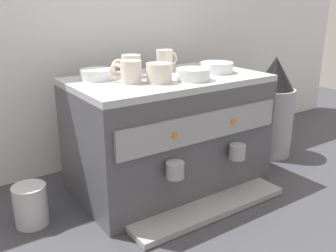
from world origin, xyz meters
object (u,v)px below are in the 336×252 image
Objects in this scene: ceramic_cup_2 at (130,66)px; ceramic_bowl_1 at (217,68)px; espresso_machine at (169,133)px; milk_pitcher at (31,205)px; ceramic_cup_0 at (130,72)px; ceramic_cup_1 at (159,73)px; ceramic_cup_3 at (165,60)px; coffee_grinder at (272,109)px; ceramic_bowl_2 at (193,75)px; ceramic_bowl_0 at (97,74)px.

ceramic_bowl_1 is (0.30, -0.11, -0.02)m from ceramic_cup_2.
ceramic_bowl_1 is at bearing -9.05° from espresso_machine.
ceramic_cup_2 is 0.55m from milk_pitcher.
ceramic_cup_0 is 0.77× the size of ceramic_bowl_1.
ceramic_bowl_1 is (0.27, 0.03, -0.01)m from ceramic_cup_1.
ceramic_cup_1 reaches higher than espresso_machine.
ceramic_cup_3 is 0.80× the size of milk_pitcher.
espresso_machine is 0.54m from coffee_grinder.
ceramic_bowl_2 reaches higher than espresso_machine.
ceramic_cup_2 is 0.32m from ceramic_bowl_1.
ceramic_cup_3 is (0.16, 0.03, 0.00)m from ceramic_cup_2.
ceramic_cup_3 is at bearing 135.46° from ceramic_bowl_1.
ceramic_cup_1 is at bearing -46.82° from ceramic_bowl_0.
ceramic_cup_3 is 0.28m from ceramic_bowl_0.
ceramic_bowl_1 reaches higher than espresso_machine.
ceramic_cup_1 is 0.57m from milk_pitcher.
ceramic_bowl_1 is 1.05× the size of ceramic_bowl_2.
espresso_machine is 0.52m from milk_pitcher.
milk_pitcher is at bearing -171.22° from ceramic_cup_2.
ceramic_bowl_1 is (0.19, -0.03, 0.22)m from espresso_machine.
espresso_machine is at bearing 110.77° from ceramic_bowl_2.
ceramic_cup_3 reaches higher than espresso_machine.
ceramic_cup_1 is 0.12m from ceramic_bowl_2.
ceramic_cup_1 is 0.89× the size of ceramic_bowl_1.
ceramic_cup_3 is 0.56m from coffee_grinder.
ceramic_cup_3 reaches higher than ceramic_cup_1.
ceramic_bowl_2 reaches higher than ceramic_bowl_0.
ceramic_bowl_1 and ceramic_bowl_2 have the same top height.
ceramic_cup_1 is (0.08, -0.04, -0.00)m from ceramic_cup_0.
ceramic_bowl_1 reaches higher than coffee_grinder.
coffee_grinder is (0.70, 0.00, -0.24)m from ceramic_cup_0.
milk_pitcher is (-0.34, 0.03, -0.38)m from ceramic_cup_0.
espresso_machine is 0.33m from ceramic_bowl_0.
ceramic_cup_1 is at bearing 163.04° from ceramic_bowl_2.
ceramic_bowl_0 is at bearing 162.78° from ceramic_bowl_1.
coffee_grinder reaches higher than espresso_machine.
ceramic_cup_0 is 0.25m from ceramic_cup_3.
ceramic_bowl_2 is at bearing -49.33° from ceramic_cup_2.
ceramic_cup_0 is at bearing 177.27° from ceramic_bowl_1.
ceramic_bowl_2 reaches higher than coffee_grinder.
ceramic_cup_0 is at bearing -119.41° from ceramic_cup_2.
ceramic_cup_2 reaches higher than ceramic_cup_0.
espresso_machine is 6.01× the size of ceramic_bowl_0.
ceramic_bowl_0 is 0.80m from coffee_grinder.
espresso_machine reaches higher than milk_pitcher.
ceramic_cup_0 is 0.51m from milk_pitcher.
ceramic_bowl_1 is at bearing -17.22° from ceramic_bowl_0.
ceramic_bowl_2 is (-0.16, -0.06, 0.00)m from ceramic_bowl_1.
milk_pitcher is at bearing 178.60° from coffee_grinder.
ceramic_cup_3 is at bearing 28.71° from ceramic_cup_0.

